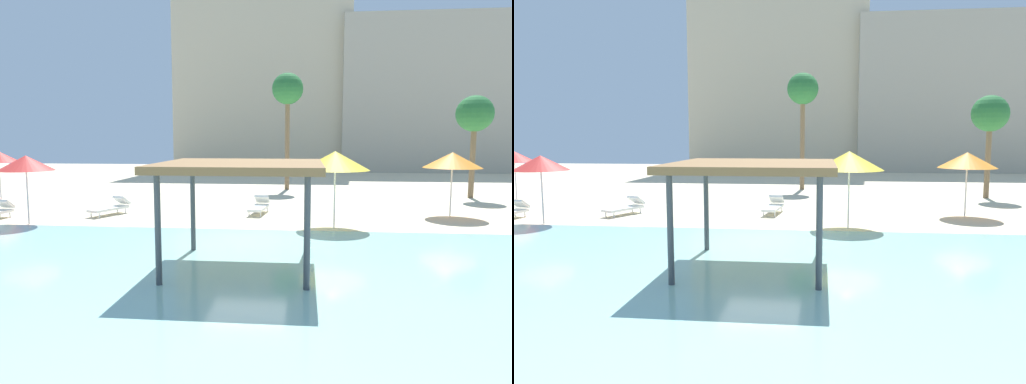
# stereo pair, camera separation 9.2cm
# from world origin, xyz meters

# --- Properties ---
(ground_plane) EXTENTS (80.00, 80.00, 0.00)m
(ground_plane) POSITION_xyz_m (0.00, 0.00, 0.00)
(ground_plane) COLOR beige
(lagoon_water) EXTENTS (44.00, 13.50, 0.04)m
(lagoon_water) POSITION_xyz_m (0.00, -5.25, 0.02)
(lagoon_water) COLOR #99D1C6
(lagoon_water) RESTS_ON ground
(shade_pavilion) EXTENTS (3.90, 3.90, 2.64)m
(shade_pavilion) POSITION_xyz_m (0.26, -3.23, 2.47)
(shade_pavilion) COLOR #42474C
(shade_pavilion) RESTS_ON ground
(beach_umbrella_red_1) EXTENTS (2.03, 2.03, 2.57)m
(beach_umbrella_red_1) POSITION_xyz_m (-8.45, 1.84, 2.29)
(beach_umbrella_red_1) COLOR silver
(beach_umbrella_red_1) RESTS_ON ground
(beach_umbrella_yellow_3) EXTENTS (2.45, 2.45, 2.75)m
(beach_umbrella_yellow_3) POSITION_xyz_m (2.87, 2.42, 2.41)
(beach_umbrella_yellow_3) COLOR silver
(beach_umbrella_yellow_3) RESTS_ON ground
(beach_umbrella_orange_4) EXTENTS (2.32, 2.32, 2.63)m
(beach_umbrella_orange_4) POSITION_xyz_m (7.79, 5.37, 2.31)
(beach_umbrella_orange_4) COLOR silver
(beach_umbrella_orange_4) RESTS_ON ground
(lounge_chair_0) EXTENTS (0.82, 1.95, 0.74)m
(lounge_chair_0) POSITION_xyz_m (-0.11, 5.21, 0.33)
(lounge_chair_0) COLOR white
(lounge_chair_0) RESTS_ON ground
(lounge_chair_1) EXTENTS (1.31, 1.98, 0.74)m
(lounge_chair_1) POSITION_xyz_m (-6.26, 4.29, 0.33)
(lounge_chair_1) COLOR white
(lounge_chair_1) RESTS_ON ground
(palm_tree_0) EXTENTS (1.90, 1.90, 5.42)m
(palm_tree_0) POSITION_xyz_m (10.65, 11.49, 4.36)
(palm_tree_0) COLOR brown
(palm_tree_0) RESTS_ON ground
(palm_tree_1) EXTENTS (1.90, 1.90, 7.10)m
(palm_tree_1) POSITION_xyz_m (0.71, 14.53, 5.95)
(palm_tree_1) COLOR brown
(palm_tree_1) RESTS_ON ground
(hotel_block_0) EXTENTS (16.92, 9.41, 20.45)m
(hotel_block_0) POSITION_xyz_m (-2.43, 34.83, 10.22)
(hotel_block_0) COLOR beige
(hotel_block_0) RESTS_ON ground
(hotel_block_1) EXTENTS (22.88, 9.85, 14.24)m
(hotel_block_1) POSITION_xyz_m (16.60, 34.10, 7.12)
(hotel_block_1) COLOR #B2A893
(hotel_block_1) RESTS_ON ground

